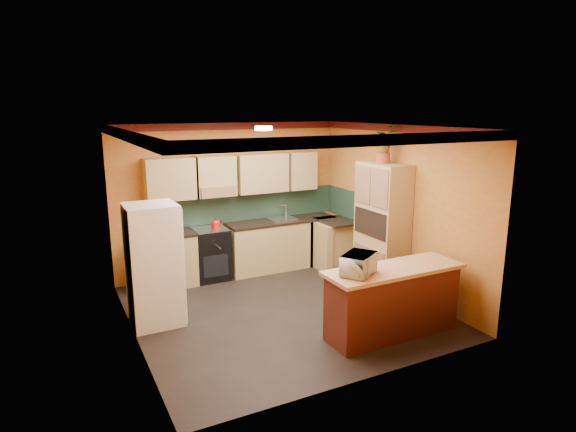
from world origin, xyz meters
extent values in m
plane|color=black|center=(0.00, 0.00, 0.00)|extent=(4.20, 4.20, 0.00)
cube|color=white|center=(0.00, 0.00, 2.70)|extent=(4.20, 4.20, 0.04)
cube|color=gold|center=(0.00, 2.10, 1.35)|extent=(4.20, 0.04, 2.70)
cube|color=gold|center=(0.00, -2.10, 1.35)|extent=(4.20, 0.04, 2.70)
cube|color=gold|center=(-2.10, 0.00, 1.35)|extent=(0.04, 4.20, 2.70)
cube|color=gold|center=(2.10, 0.00, 1.35)|extent=(0.04, 4.20, 2.70)
cube|color=#1D3524|center=(0.25, 2.09, 1.19)|extent=(3.70, 0.02, 0.53)
cube|color=#1D3524|center=(2.09, 1.40, 1.19)|extent=(0.02, 1.40, 0.53)
cube|color=tan|center=(0.10, 1.93, 1.80)|extent=(3.10, 0.34, 0.70)
cylinder|color=white|center=(0.00, 0.60, 2.66)|extent=(0.26, 0.26, 0.06)
cube|color=tan|center=(0.12, 1.80, 0.44)|extent=(3.65, 0.60, 0.88)
cube|color=black|center=(0.12, 1.80, 0.90)|extent=(3.65, 0.62, 0.04)
cube|color=black|center=(-0.51, 1.80, 0.46)|extent=(0.58, 0.58, 0.91)
cube|color=silver|center=(0.89, 1.80, 0.94)|extent=(0.48, 0.40, 0.03)
cube|color=tan|center=(1.80, 1.30, 0.44)|extent=(0.60, 0.80, 0.88)
cube|color=black|center=(1.80, 1.30, 0.90)|extent=(0.62, 0.80, 0.04)
cube|color=white|center=(-1.75, 0.43, 0.85)|extent=(0.68, 0.66, 1.70)
cube|color=tan|center=(1.85, 0.06, 1.05)|extent=(0.48, 0.90, 2.10)
cylinder|color=#A34227|center=(1.85, 0.11, 2.18)|extent=(0.22, 0.22, 0.16)
imported|color=tan|center=(1.85, 0.11, 2.48)|extent=(0.45, 0.41, 0.43)
cube|color=#541613|center=(0.97, -1.35, 0.44)|extent=(1.80, 0.55, 0.88)
cube|color=tan|center=(0.97, -1.35, 0.91)|extent=(1.90, 0.65, 0.05)
imported|color=white|center=(0.40, -1.35, 1.06)|extent=(0.58, 0.53, 0.27)
camera|label=1|loc=(-2.96, -6.01, 2.96)|focal=30.00mm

